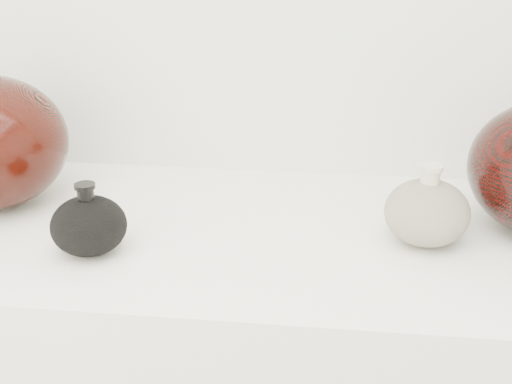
# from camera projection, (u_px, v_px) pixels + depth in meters

# --- Properties ---
(room) EXTENTS (3.04, 2.42, 2.64)m
(room) POSITION_uv_depth(u_px,v_px,m) (55.00, 86.00, 0.31)
(room) COLOR slate
(room) RESTS_ON ground
(black_gourd_vase) EXTENTS (0.13, 0.13, 0.11)m
(black_gourd_vase) POSITION_uv_depth(u_px,v_px,m) (89.00, 225.00, 1.00)
(black_gourd_vase) COLOR black
(black_gourd_vase) RESTS_ON display_counter
(cream_gourd_vase) EXTENTS (0.13, 0.13, 0.12)m
(cream_gourd_vase) POSITION_uv_depth(u_px,v_px,m) (427.00, 212.00, 1.03)
(cream_gourd_vase) COLOR beige
(cream_gourd_vase) RESTS_ON display_counter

